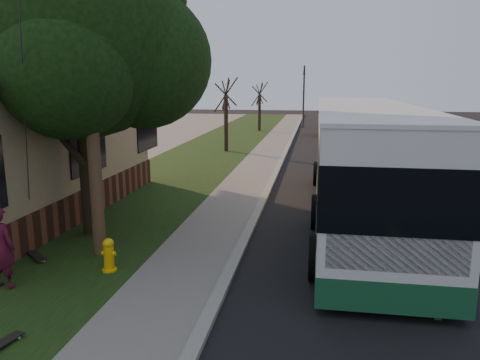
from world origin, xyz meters
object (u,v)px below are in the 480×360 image
fire_hydrant (109,255)px  transit_bus (363,160)px  bare_tree_near (226,116)px  skateboard_main (1,344)px  skateboarder (1,248)px  leafy_tree (85,40)px  skateboard_spare (37,256)px  distant_car (333,126)px  utility_pole (87,58)px  bare_tree_far (259,107)px  traffic_signal (304,92)px

fire_hydrant → transit_bus: transit_bus is taller
bare_tree_near → skateboard_main: (0.53, -21.12, -2.03)m
skateboarder → leafy_tree: bearing=-87.1°
fire_hydrant → skateboard_spare: 2.05m
skateboarder → skateboard_main: (1.36, -2.00, -0.78)m
distant_car → fire_hydrant: bearing=-109.2°
fire_hydrant → distant_car: size_ratio=0.16×
transit_bus → skateboard_spare: size_ratio=16.65×
bare_tree_near → utility_pole: bearing=-89.3°
bare_tree_far → bare_tree_near: bearing=-92.4°
utility_pole → bare_tree_near: 17.19m
traffic_signal → transit_bus: (2.67, -28.92, -1.32)m
skateboarder → distant_car: (7.29, 28.72, -0.12)m
leafy_tree → distant_car: (7.13, 24.94, -4.38)m
traffic_signal → fire_hydrant: bearing=-95.2°
fire_hydrant → transit_bus: bearing=41.4°
leafy_tree → skateboard_main: leafy_tree is taller
skateboard_main → skateboard_spare: skateboard_spare is taller
utility_pole → bare_tree_near: bearing=90.7°
bare_tree_near → transit_bus: bare_tree_near is taller
skateboard_main → leafy_tree: bearing=101.8°
bare_tree_near → traffic_signal: size_ratio=0.78×
utility_pole → skateboard_spare: (-1.29, -0.59, -4.50)m
fire_hydrant → skateboard_main: fire_hydrant is taller
bare_tree_near → transit_bus: bearing=-62.7°
fire_hydrant → bare_tree_far: bearing=90.8°
leafy_tree → skateboarder: bearing=-92.3°
transit_bus → skateboard_spare: transit_bus is taller
leafy_tree → bare_tree_far: size_ratio=1.94×
bare_tree_far → traffic_signal: bearing=48.8°
transit_bus → distant_car: 22.53m
utility_pole → skateboard_spare: size_ratio=11.81×
utility_pole → skateboard_spare: utility_pole is taller
bare_tree_near → distant_car: size_ratio=0.93×
utility_pole → distant_car: (6.27, 26.60, -3.84)m
traffic_signal → distant_car: traffic_signal is taller
transit_bus → leafy_tree: bearing=-161.6°
skateboarder → skateboard_spare: size_ratio=2.18×
transit_bus → skateboard_spare: (-7.76, -4.68, -1.71)m
utility_pole → traffic_signal: (3.81, 33.01, -1.47)m
skateboard_main → utility_pole: bearing=94.7°
utility_pole → bare_tree_far: size_ratio=2.25×
fire_hydrant → bare_tree_near: bearing=92.9°
leafy_tree → traffic_signal: (4.67, 31.35, -2.00)m
bare_tree_far → skateboarder: bearing=-92.4°
traffic_signal → skateboard_main: 37.41m
leafy_tree → skateboard_spare: leafy_tree is taller
utility_pole → distant_car: utility_pole is taller
traffic_signal → skateboard_spare: 34.12m
skateboarder → distant_car: skateboarder is taller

